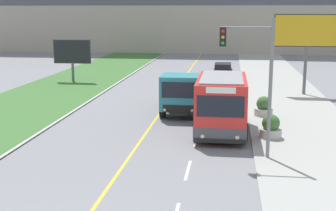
{
  "coord_description": "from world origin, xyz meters",
  "views": [
    {
      "loc": [
        4.34,
        -10.37,
        6.4
      ],
      "look_at": [
        1.1,
        14.02,
        1.4
      ],
      "focal_mm": 50.0,
      "sensor_mm": 36.0,
      "label": 1
    }
  ],
  "objects_px": {
    "city_bus": "(221,105)",
    "billboard_large": "(307,34)",
    "car_distant": "(223,71)",
    "dump_truck": "(182,94)",
    "billboard_small": "(72,53)",
    "traffic_light_mast": "(256,71)",
    "planter_round_second": "(264,107)",
    "planter_round_near": "(271,127)"
  },
  "relations": [
    {
      "from": "billboard_large",
      "to": "planter_round_second",
      "type": "bearing_deg",
      "value": -114.07
    },
    {
      "from": "traffic_light_mast",
      "to": "planter_round_near",
      "type": "relative_size",
      "value": 5.05
    },
    {
      "from": "billboard_small",
      "to": "traffic_light_mast",
      "type": "bearing_deg",
      "value": -53.61
    },
    {
      "from": "traffic_light_mast",
      "to": "planter_round_second",
      "type": "height_order",
      "value": "traffic_light_mast"
    },
    {
      "from": "traffic_light_mast",
      "to": "billboard_small",
      "type": "bearing_deg",
      "value": 126.39
    },
    {
      "from": "city_bus",
      "to": "traffic_light_mast",
      "type": "bearing_deg",
      "value": -69.88
    },
    {
      "from": "dump_truck",
      "to": "planter_round_second",
      "type": "relative_size",
      "value": 5.27
    },
    {
      "from": "planter_round_near",
      "to": "billboard_large",
      "type": "bearing_deg",
      "value": 74.82
    },
    {
      "from": "dump_truck",
      "to": "planter_round_second",
      "type": "bearing_deg",
      "value": 0.89
    },
    {
      "from": "planter_round_second",
      "to": "city_bus",
      "type": "bearing_deg",
      "value": -119.51
    },
    {
      "from": "dump_truck",
      "to": "traffic_light_mast",
      "type": "relative_size",
      "value": 1.03
    },
    {
      "from": "city_bus",
      "to": "car_distant",
      "type": "bearing_deg",
      "value": 90.75
    },
    {
      "from": "traffic_light_mast",
      "to": "car_distant",
      "type": "bearing_deg",
      "value": 94.06
    },
    {
      "from": "city_bus",
      "to": "billboard_large",
      "type": "height_order",
      "value": "billboard_large"
    },
    {
      "from": "traffic_light_mast",
      "to": "billboard_large",
      "type": "bearing_deg",
      "value": 74.42
    },
    {
      "from": "planter_round_second",
      "to": "traffic_light_mast",
      "type": "bearing_deg",
      "value": -96.85
    },
    {
      "from": "dump_truck",
      "to": "car_distant",
      "type": "height_order",
      "value": "dump_truck"
    },
    {
      "from": "billboard_large",
      "to": "dump_truck",
      "type": "bearing_deg",
      "value": -136.77
    },
    {
      "from": "car_distant",
      "to": "billboard_large",
      "type": "bearing_deg",
      "value": -52.31
    },
    {
      "from": "city_bus",
      "to": "planter_round_near",
      "type": "distance_m",
      "value": 2.78
    },
    {
      "from": "car_distant",
      "to": "traffic_light_mast",
      "type": "bearing_deg",
      "value": -85.94
    },
    {
      "from": "car_distant",
      "to": "city_bus",
      "type": "bearing_deg",
      "value": -89.25
    },
    {
      "from": "dump_truck",
      "to": "car_distant",
      "type": "distance_m",
      "value": 16.51
    },
    {
      "from": "traffic_light_mast",
      "to": "planter_round_second",
      "type": "bearing_deg",
      "value": 83.15
    },
    {
      "from": "city_bus",
      "to": "dump_truck",
      "type": "bearing_deg",
      "value": 120.17
    },
    {
      "from": "billboard_small",
      "to": "planter_round_second",
      "type": "height_order",
      "value": "billboard_small"
    },
    {
      "from": "billboard_small",
      "to": "planter_round_second",
      "type": "distance_m",
      "value": 20.48
    },
    {
      "from": "dump_truck",
      "to": "car_distant",
      "type": "relative_size",
      "value": 1.46
    },
    {
      "from": "dump_truck",
      "to": "planter_round_near",
      "type": "xyz_separation_m",
      "value": [
        5.05,
        -5.08,
        -0.7
      ]
    },
    {
      "from": "planter_round_second",
      "to": "billboard_small",
      "type": "bearing_deg",
      "value": 143.1
    },
    {
      "from": "car_distant",
      "to": "billboard_large",
      "type": "distance_m",
      "value": 11.16
    },
    {
      "from": "car_distant",
      "to": "planter_round_near",
      "type": "relative_size",
      "value": 3.56
    },
    {
      "from": "city_bus",
      "to": "planter_round_second",
      "type": "xyz_separation_m",
      "value": [
        2.51,
        4.43,
        -0.95
      ]
    },
    {
      "from": "traffic_light_mast",
      "to": "planter_round_near",
      "type": "distance_m",
      "value": 4.78
    },
    {
      "from": "dump_truck",
      "to": "car_distant",
      "type": "xyz_separation_m",
      "value": [
        2.26,
        16.34,
        -0.62
      ]
    },
    {
      "from": "billboard_large",
      "to": "billboard_small",
      "type": "relative_size",
      "value": 1.6
    },
    {
      "from": "traffic_light_mast",
      "to": "dump_truck",
      "type": "bearing_deg",
      "value": 115.52
    },
    {
      "from": "billboard_small",
      "to": "car_distant",
      "type": "bearing_deg",
      "value": 16.6
    },
    {
      "from": "traffic_light_mast",
      "to": "billboard_small",
      "type": "relative_size",
      "value": 1.59
    },
    {
      "from": "traffic_light_mast",
      "to": "planter_round_second",
      "type": "xyz_separation_m",
      "value": [
        1.02,
        8.49,
        -3.28
      ]
    },
    {
      "from": "city_bus",
      "to": "planter_round_second",
      "type": "height_order",
      "value": "city_bus"
    },
    {
      "from": "city_bus",
      "to": "dump_truck",
      "type": "height_order",
      "value": "city_bus"
    }
  ]
}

